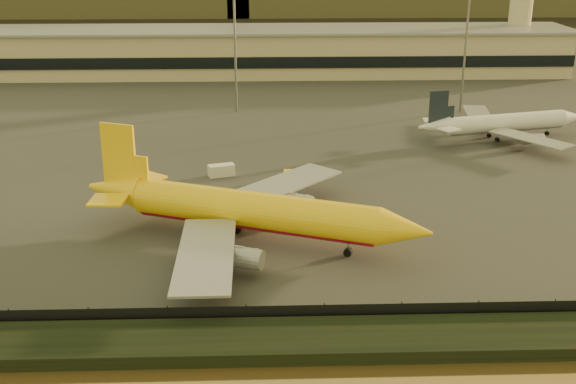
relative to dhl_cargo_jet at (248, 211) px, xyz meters
name	(u,v)px	position (x,y,z in m)	size (l,w,h in m)	color
ground	(299,270)	(6.10, -8.26, -4.44)	(900.00, 900.00, 0.00)	black
embankment	(307,340)	(6.10, -25.26, -3.74)	(320.00, 7.00, 1.40)	black
tarmac	(280,97)	(6.10, 86.74, -4.34)	(320.00, 220.00, 0.20)	#2D2D2D
perimeter_fence	(305,315)	(6.10, -21.26, -3.14)	(300.00, 0.05, 2.20)	black
terminal_building	(225,52)	(-8.42, 117.29, 1.81)	(202.00, 25.00, 12.60)	tan
apron_light_masts	(353,44)	(21.10, 66.74, 11.26)	(152.20, 12.20, 25.40)	slate
dhl_cargo_jet	(248,211)	(0.00, 0.00, 0.00)	(45.79, 43.36, 14.20)	yellow
white_narrowbody_jet	(503,123)	(48.47, 47.51, -1.18)	(35.38, 33.91, 10.25)	silver
gse_vehicle_yellow	(294,175)	(7.02, 24.43, -3.46)	(3.48, 1.57, 1.57)	yellow
gse_vehicle_white	(221,170)	(-4.96, 26.82, -3.28)	(4.26, 1.92, 1.92)	silver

